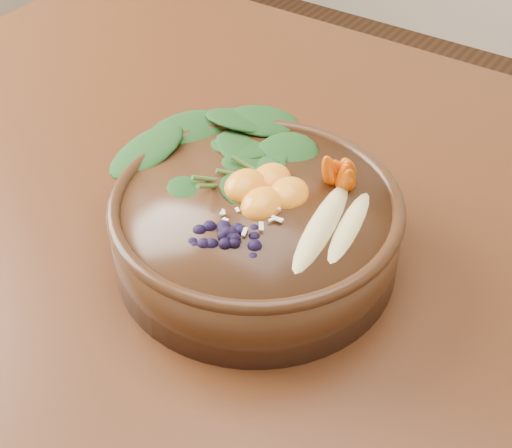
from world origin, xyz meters
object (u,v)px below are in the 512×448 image
object	(u,v)px
stoneware_bowl	(256,231)
carrot_cluster	(340,143)
mandarin_cluster	(267,179)
kale_heap	(246,140)
dining_table	(354,282)
banana_halves	(337,215)
blueberry_pile	(227,222)

from	to	relation	value
stoneware_bowl	carrot_cluster	size ratio (longest dim) A/B	3.62
carrot_cluster	mandarin_cluster	bearing A→B (deg)	-129.81
kale_heap	mandarin_cluster	size ratio (longest dim) A/B	2.07
dining_table	carrot_cluster	xyz separation A→B (m)	(-0.02, -0.03, 0.22)
kale_heap	dining_table	bearing A→B (deg)	24.35
dining_table	banana_halves	size ratio (longest dim) A/B	9.03
stoneware_bowl	mandarin_cluster	world-z (taller)	mandarin_cluster
mandarin_cluster	blueberry_pile	distance (m)	0.08
dining_table	carrot_cluster	size ratio (longest dim) A/B	18.81
stoneware_bowl	carrot_cluster	bearing A→B (deg)	61.54
banana_halves	blueberry_pile	world-z (taller)	blueberry_pile
stoneware_bowl	blueberry_pile	distance (m)	0.09
kale_heap	mandarin_cluster	distance (m)	0.07
dining_table	mandarin_cluster	size ratio (longest dim) A/B	16.35
dining_table	banana_halves	distance (m)	0.22
dining_table	kale_heap	distance (m)	0.24
stoneware_bowl	carrot_cluster	xyz separation A→B (m)	(0.05, 0.09, 0.08)
banana_halves	carrot_cluster	bearing A→B (deg)	113.06
carrot_cluster	blueberry_pile	distance (m)	0.16
kale_heap	carrot_cluster	world-z (taller)	carrot_cluster
stoneware_bowl	kale_heap	distance (m)	0.10
carrot_cluster	mandarin_cluster	distance (m)	0.09
dining_table	blueberry_pile	distance (m)	0.27
dining_table	blueberry_pile	world-z (taller)	blueberry_pile
carrot_cluster	blueberry_pile	world-z (taller)	carrot_cluster
stoneware_bowl	banana_halves	bearing A→B (deg)	7.97
kale_heap	banana_halves	bearing A→B (deg)	-18.32
stoneware_bowl	mandarin_cluster	xyz separation A→B (m)	(0.00, 0.02, 0.06)
blueberry_pile	kale_heap	bearing A→B (deg)	117.03
banana_halves	blueberry_pile	bearing A→B (deg)	-141.51
carrot_cluster	blueberry_pile	size ratio (longest dim) A/B	0.60
banana_halves	dining_table	bearing A→B (deg)	93.84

